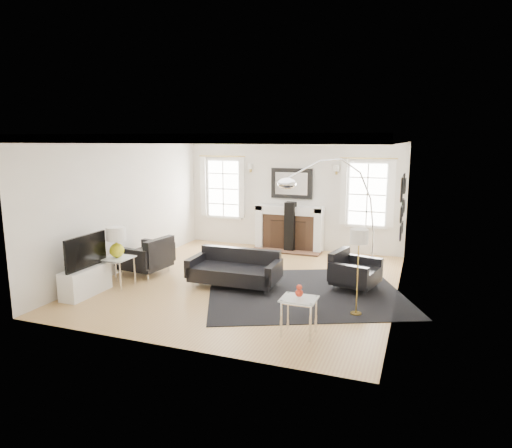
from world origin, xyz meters
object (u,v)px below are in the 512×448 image
at_px(armchair_right, 353,272).
at_px(arc_floor_lamp, 332,214).
at_px(sofa, 235,270).
at_px(coffee_table, 237,267).
at_px(armchair_left, 148,257).
at_px(gourd_lamp, 116,240).
at_px(fireplace, 289,228).

distance_m(armchair_right, arc_floor_lamp, 1.15).
relative_size(sofa, coffee_table, 2.08).
relative_size(armchair_left, coffee_table, 1.26).
bearing_deg(armchair_left, gourd_lamp, -94.09).
bearing_deg(coffee_table, sofa, -83.49).
relative_size(fireplace, coffee_table, 2.07).
xyz_separation_m(sofa, armchair_right, (2.10, 0.58, 0.02)).
distance_m(coffee_table, arc_floor_lamp, 2.07).
height_order(sofa, armchair_right, armchair_right).
xyz_separation_m(armchair_right, coffee_table, (-2.12, -0.46, 0.01)).
xyz_separation_m(coffee_table, gourd_lamp, (-2.03, -0.93, 0.56)).
distance_m(armchair_left, armchair_right, 4.11).
distance_m(armchair_right, gourd_lamp, 4.41).
bearing_deg(armchair_right, coffee_table, -167.67).
bearing_deg(coffee_table, armchair_right, 12.33).
xyz_separation_m(armchair_left, gourd_lamp, (-0.06, -0.90, 0.54)).
xyz_separation_m(armchair_right, arc_floor_lamp, (-0.47, 0.28, 1.01)).
bearing_deg(armchair_right, sofa, -164.54).
bearing_deg(armchair_left, coffee_table, 0.82).
distance_m(fireplace, gourd_lamp, 4.49).
bearing_deg(fireplace, armchair_right, -52.20).
xyz_separation_m(fireplace, arc_floor_lamp, (1.48, -2.23, 0.79)).
bearing_deg(arc_floor_lamp, gourd_lamp, -155.58).
height_order(gourd_lamp, arc_floor_lamp, arc_floor_lamp).
height_order(sofa, gourd_lamp, gourd_lamp).
relative_size(sofa, arc_floor_lamp, 0.70).
distance_m(fireplace, sofa, 3.11).
distance_m(fireplace, arc_floor_lamp, 2.79).
height_order(sofa, arc_floor_lamp, arc_floor_lamp).
relative_size(fireplace, armchair_right, 1.69).
bearing_deg(arc_floor_lamp, coffee_table, -155.69).
height_order(coffee_table, arc_floor_lamp, arc_floor_lamp).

